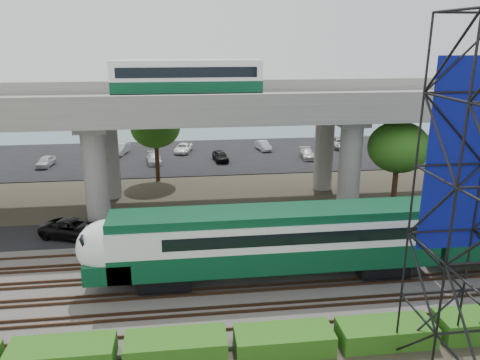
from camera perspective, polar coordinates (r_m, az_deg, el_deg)
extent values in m
plane|color=#474233|center=(26.84, 1.16, -14.69)|extent=(140.00, 140.00, 0.00)
cube|color=slate|center=(28.50, 0.57, -12.42)|extent=(90.00, 12.00, 0.20)
cube|color=black|center=(36.12, -1.25, -5.93)|extent=(90.00, 5.00, 0.08)
cube|color=black|center=(58.42, -3.65, 3.01)|extent=(90.00, 18.00, 0.08)
cube|color=#476774|center=(79.93, -4.67, 6.75)|extent=(140.00, 40.00, 0.03)
cube|color=#472D1E|center=(24.44, 2.13, -17.44)|extent=(90.00, 0.08, 0.16)
cube|color=#472D1E|center=(25.62, 1.59, -15.64)|extent=(90.00, 0.08, 0.16)
cube|color=#472D1E|center=(26.09, 1.40, -14.98)|extent=(90.00, 0.08, 0.16)
cube|color=#472D1E|center=(27.31, 0.94, -13.40)|extent=(90.00, 0.08, 0.16)
cube|color=#472D1E|center=(27.79, 0.77, -12.82)|extent=(90.00, 0.08, 0.16)
cube|color=#472D1E|center=(29.04, 0.38, -11.42)|extent=(90.00, 0.08, 0.16)
cube|color=#472D1E|center=(29.53, 0.23, -10.91)|extent=(90.00, 0.08, 0.16)
cube|color=#472D1E|center=(30.80, -0.12, -9.67)|extent=(90.00, 0.08, 0.16)
cube|color=#472D1E|center=(31.30, -0.25, -9.21)|extent=(90.00, 0.08, 0.16)
cube|color=#472D1E|center=(32.59, -0.55, -8.11)|extent=(90.00, 0.08, 0.16)
cube|color=black|center=(27.99, -9.15, -11.59)|extent=(3.00, 2.20, 0.90)
cube|color=black|center=(30.31, 16.62, -9.78)|extent=(3.00, 2.20, 0.90)
cube|color=#094125|center=(27.92, 4.35, -8.83)|extent=(19.00, 3.00, 1.40)
cube|color=white|center=(27.32, 4.42, -6.09)|extent=(19.00, 3.00, 1.50)
cube|color=#094125|center=(26.94, 4.46, -4.13)|extent=(19.00, 2.60, 0.50)
cube|color=black|center=(27.51, 6.47, -5.87)|extent=(15.00, 3.06, 0.70)
ellipsoid|color=white|center=(27.38, -15.69, -7.91)|extent=(3.60, 3.00, 3.20)
cube|color=#094125|center=(27.83, -15.52, -9.88)|extent=(2.60, 3.00, 1.10)
cube|color=black|center=(27.38, -18.06, -6.99)|extent=(0.48, 2.00, 1.09)
cube|color=#9E9B93|center=(39.14, -2.18, 8.89)|extent=(80.00, 12.00, 1.20)
cube|color=#9E9B93|center=(33.31, -1.31, 9.48)|extent=(80.00, 0.50, 1.10)
cube|color=#9E9B93|center=(44.70, -2.86, 11.37)|extent=(80.00, 0.50, 1.10)
cylinder|color=#9E9B93|center=(37.12, -17.16, 0.42)|extent=(1.80, 1.80, 8.00)
cylinder|color=#9E9B93|center=(43.80, -15.69, 3.00)|extent=(1.80, 1.80, 8.00)
cube|color=#9E9B93|center=(39.69, -16.81, 6.98)|extent=(2.40, 9.00, 0.60)
cylinder|color=#9E9B93|center=(38.90, 13.22, 1.47)|extent=(1.80, 1.80, 8.00)
cylinder|color=#9E9B93|center=(45.31, 10.21, 3.82)|extent=(1.80, 1.80, 8.00)
cube|color=#9E9B93|center=(41.35, 11.90, 7.71)|extent=(2.40, 9.00, 0.60)
cube|color=black|center=(38.88, -6.40, 10.15)|extent=(12.00, 2.50, 0.70)
cube|color=#094125|center=(38.79, -6.44, 11.33)|extent=(12.00, 2.50, 0.90)
cube|color=white|center=(38.70, -6.49, 12.95)|extent=(12.00, 2.50, 1.30)
cube|color=black|center=(38.70, -6.50, 13.02)|extent=(11.00, 2.56, 0.80)
cube|color=white|center=(38.66, -6.53, 14.13)|extent=(12.00, 2.40, 0.30)
cube|color=#2A6016|center=(23.42, -20.87, -19.46)|extent=(4.60, 1.80, 1.20)
cube|color=#2A6016|center=(22.76, -7.79, -19.63)|extent=(4.60, 1.80, 1.15)
cube|color=#2A6016|center=(23.20, 5.37, -18.91)|extent=(4.60, 1.80, 1.03)
cube|color=#2A6016|center=(24.64, 17.35, -17.35)|extent=(4.60, 1.80, 1.01)
cylinder|color=#382314|center=(40.87, 18.34, -0.54)|extent=(0.44, 0.44, 4.80)
ellipsoid|color=#2A6016|center=(40.08, 18.76, 3.83)|extent=(4.94, 4.94, 4.18)
cylinder|color=#382314|center=(48.12, -10.09, 2.63)|extent=(0.44, 0.44, 4.80)
ellipsoid|color=#2A6016|center=(47.45, -10.29, 6.38)|extent=(4.94, 4.94, 4.18)
imported|color=black|center=(36.26, -19.51, -5.62)|extent=(5.44, 3.87, 1.38)
imported|color=silver|center=(57.39, -22.62, 2.11)|extent=(1.75, 3.58, 1.17)
imported|color=#AAACB2|center=(60.61, -14.37, 3.69)|extent=(2.13, 4.18, 1.31)
imported|color=#B9BBC1|center=(55.37, -10.44, 2.61)|extent=(2.00, 3.97, 1.11)
imported|color=white|center=(60.13, -6.92, 3.90)|extent=(2.63, 4.25, 1.10)
imported|color=black|center=(55.42, -2.41, 2.97)|extent=(1.96, 3.85, 1.26)
imported|color=#AFB0B7|center=(61.02, 2.86, 4.22)|extent=(1.85, 3.69, 1.16)
imported|color=silver|center=(57.27, 8.24, 3.18)|extent=(1.77, 3.85, 1.09)
imported|color=gray|center=(63.62, 12.14, 4.41)|extent=(2.71, 4.65, 1.22)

